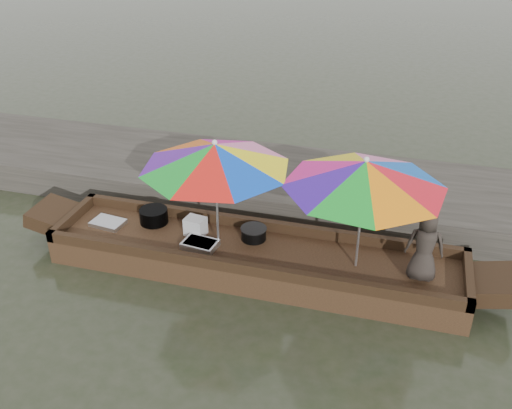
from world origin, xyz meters
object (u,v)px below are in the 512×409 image
(supply_bag, at_px, (195,226))
(umbrella_stern, at_px, (361,214))
(cooking_pot, at_px, (154,216))
(vendor, at_px, (425,245))
(boat_hull, at_px, (254,260))
(tray_scallop, at_px, (108,223))
(umbrella_bow, at_px, (217,195))
(charcoal_grill, at_px, (254,234))
(tray_crayfish, at_px, (200,245))

(supply_bag, bearing_deg, umbrella_stern, -3.88)
(supply_bag, distance_m, umbrella_stern, 2.38)
(cooking_pot, xyz_separation_m, umbrella_stern, (2.99, -0.30, 0.67))
(vendor, bearing_deg, umbrella_stern, -2.23)
(boat_hull, height_order, umbrella_stern, umbrella_stern)
(tray_scallop, bearing_deg, umbrella_bow, -1.76)
(umbrella_bow, bearing_deg, tray_scallop, 178.24)
(supply_bag, height_order, vendor, vendor)
(vendor, bearing_deg, charcoal_grill, -6.87)
(boat_hull, relative_size, umbrella_bow, 2.86)
(cooking_pot, bearing_deg, umbrella_stern, -5.66)
(boat_hull, xyz_separation_m, tray_scallop, (-2.23, 0.05, 0.21))
(boat_hull, distance_m, vendor, 2.29)
(cooking_pot, distance_m, vendor, 3.84)
(charcoal_grill, bearing_deg, boat_hull, -73.03)
(umbrella_stern, bearing_deg, umbrella_bow, 180.00)
(tray_scallop, xyz_separation_m, umbrella_stern, (3.61, -0.05, 0.74))
(umbrella_bow, bearing_deg, cooking_pot, 164.92)
(supply_bag, bearing_deg, cooking_pot, 168.67)
(tray_scallop, xyz_separation_m, charcoal_grill, (2.15, 0.21, 0.05))
(cooking_pot, height_order, tray_crayfish, cooking_pot)
(boat_hull, xyz_separation_m, umbrella_bow, (-0.51, 0.00, 0.95))
(tray_crayfish, xyz_separation_m, umbrella_stern, (2.11, 0.15, 0.73))
(umbrella_bow, relative_size, umbrella_stern, 0.98)
(boat_hull, height_order, vendor, vendor)
(tray_scallop, bearing_deg, tray_crayfish, -7.54)
(boat_hull, xyz_separation_m, umbrella_stern, (1.38, 0.00, 0.95))
(charcoal_grill, bearing_deg, tray_scallop, -174.55)
(charcoal_grill, height_order, vendor, vendor)
(vendor, bearing_deg, tray_crayfish, 2.71)
(tray_scallop, height_order, charcoal_grill, charcoal_grill)
(vendor, bearing_deg, umbrella_bow, -0.23)
(supply_bag, relative_size, umbrella_stern, 0.14)
(boat_hull, distance_m, charcoal_grill, 0.37)
(cooking_pot, xyz_separation_m, supply_bag, (0.71, -0.14, 0.02))
(tray_crayfish, height_order, tray_scallop, tray_crayfish)
(cooking_pot, relative_size, tray_scallop, 0.88)
(tray_crayfish, distance_m, vendor, 2.95)
(tray_crayfish, distance_m, umbrella_stern, 2.23)
(boat_hull, distance_m, supply_bag, 0.97)
(tray_scallop, bearing_deg, boat_hull, -1.35)
(tray_crayfish, height_order, charcoal_grill, charcoal_grill)
(umbrella_bow, bearing_deg, supply_bag, 158.53)
(cooking_pot, xyz_separation_m, vendor, (3.80, -0.34, 0.38))
(vendor, distance_m, umbrella_stern, 0.86)
(supply_bag, distance_m, vendor, 3.12)
(tray_crayfish, relative_size, umbrella_stern, 0.23)
(supply_bag, bearing_deg, charcoal_grill, 7.15)
(cooking_pot, xyz_separation_m, umbrella_bow, (1.10, -0.30, 0.67))
(tray_scallop, xyz_separation_m, vendor, (4.43, -0.09, 0.46))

